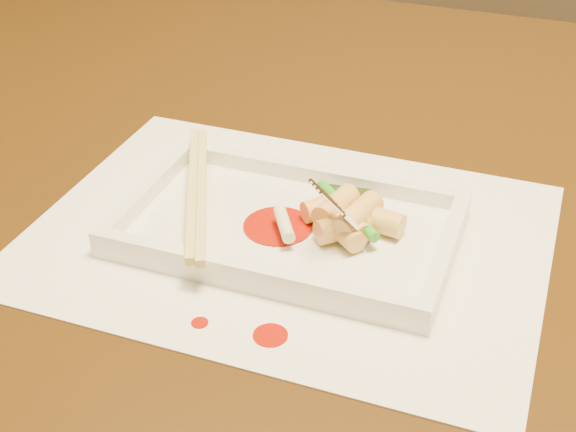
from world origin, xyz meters
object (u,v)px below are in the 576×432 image
(plate_base, at_px, (288,231))
(chopstick_a, at_px, (193,189))
(placemat, at_px, (288,236))
(fork, at_px, (386,149))
(table, at_px, (279,236))

(plate_base, relative_size, chopstick_a, 1.31)
(placemat, bearing_deg, chopstick_a, 180.00)
(placemat, height_order, fork, fork)
(table, xyz_separation_m, plate_base, (0.06, -0.13, 0.11))
(table, height_order, plate_base, plate_base)
(table, height_order, chopstick_a, chopstick_a)
(plate_base, bearing_deg, chopstick_a, 180.00)
(table, bearing_deg, chopstick_a, -99.79)
(table, bearing_deg, placemat, -66.07)
(placemat, relative_size, plate_base, 1.54)
(table, xyz_separation_m, placemat, (0.06, -0.13, 0.10))
(placemat, relative_size, chopstick_a, 2.02)
(placemat, xyz_separation_m, plate_base, (0.00, 0.00, 0.00))
(placemat, distance_m, chopstick_a, 0.09)
(placemat, xyz_separation_m, fork, (0.07, 0.02, 0.08))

